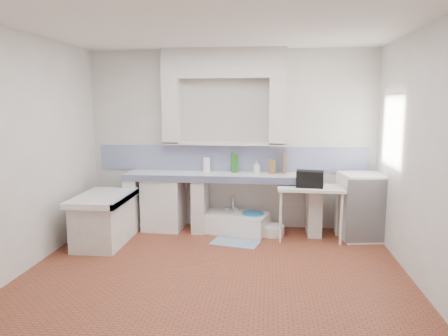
# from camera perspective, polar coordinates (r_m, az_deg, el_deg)

# --- Properties ---
(floor) EXTENTS (4.50, 4.50, 0.00)m
(floor) POSITION_cam_1_polar(r_m,az_deg,el_deg) (5.16, -1.23, -13.90)
(floor) COLOR brown
(floor) RESTS_ON ground
(ceiling) EXTENTS (4.50, 4.50, 0.00)m
(ceiling) POSITION_cam_1_polar(r_m,az_deg,el_deg) (4.83, -1.34, 18.44)
(ceiling) COLOR silver
(ceiling) RESTS_ON ground
(wall_back) EXTENTS (4.50, 0.00, 4.50)m
(wall_back) POSITION_cam_1_polar(r_m,az_deg,el_deg) (6.77, 0.91, 3.80)
(wall_back) COLOR silver
(wall_back) RESTS_ON ground
(wall_front) EXTENTS (4.50, 0.00, 4.50)m
(wall_front) POSITION_cam_1_polar(r_m,az_deg,el_deg) (2.85, -6.48, -3.24)
(wall_front) COLOR silver
(wall_front) RESTS_ON ground
(wall_left) EXTENTS (0.00, 4.50, 4.50)m
(wall_left) POSITION_cam_1_polar(r_m,az_deg,el_deg) (5.55, -24.98, 1.87)
(wall_left) COLOR silver
(wall_left) RESTS_ON ground
(wall_right) EXTENTS (0.00, 4.50, 4.50)m
(wall_right) POSITION_cam_1_polar(r_m,az_deg,el_deg) (5.03, 25.06, 1.22)
(wall_right) COLOR silver
(wall_right) RESTS_ON ground
(alcove_mass) EXTENTS (1.90, 0.25, 0.45)m
(alcove_mass) POSITION_cam_1_polar(r_m,az_deg,el_deg) (6.66, -0.05, 13.84)
(alcove_mass) COLOR silver
(alcove_mass) RESTS_ON ground
(window_frame) EXTENTS (0.35, 0.86, 1.06)m
(window_frame) POSITION_cam_1_polar(r_m,az_deg,el_deg) (6.20, 23.16, 4.48)
(window_frame) COLOR #3B2112
(window_frame) RESTS_ON ground
(lace_valance) EXTENTS (0.01, 0.84, 0.24)m
(lace_valance) POSITION_cam_1_polar(r_m,az_deg,el_deg) (6.15, 22.07, 8.06)
(lace_valance) COLOR white
(lace_valance) RESTS_ON ground
(counter_slab) EXTENTS (3.00, 0.60, 0.08)m
(counter_slab) POSITION_cam_1_polar(r_m,az_deg,el_deg) (6.56, -0.21, -1.13)
(counter_slab) COLOR white
(counter_slab) RESTS_ON ground
(counter_lip) EXTENTS (3.00, 0.04, 0.10)m
(counter_lip) POSITION_cam_1_polar(r_m,az_deg,el_deg) (6.29, -0.50, -1.56)
(counter_lip) COLOR navy
(counter_lip) RESTS_ON ground
(counter_pier_left) EXTENTS (0.20, 0.55, 0.82)m
(counter_pier_left) POSITION_cam_1_polar(r_m,az_deg,el_deg) (6.94, -11.81, -4.55)
(counter_pier_left) COLOR silver
(counter_pier_left) RESTS_ON ground
(counter_pier_mid) EXTENTS (0.20, 0.55, 0.82)m
(counter_pier_mid) POSITION_cam_1_polar(r_m,az_deg,el_deg) (6.70, -3.20, -4.86)
(counter_pier_mid) COLOR silver
(counter_pier_mid) RESTS_ON ground
(counter_pier_right) EXTENTS (0.20, 0.55, 0.82)m
(counter_pier_right) POSITION_cam_1_polar(r_m,az_deg,el_deg) (6.65, 11.92, -5.15)
(counter_pier_right) COLOR silver
(counter_pier_right) RESTS_ON ground
(peninsula_top) EXTENTS (0.70, 1.10, 0.08)m
(peninsula_top) POSITION_cam_1_polar(r_m,az_deg,el_deg) (6.22, -15.90, -3.89)
(peninsula_top) COLOR white
(peninsula_top) RESTS_ON ground
(peninsula_base) EXTENTS (0.60, 1.00, 0.62)m
(peninsula_base) POSITION_cam_1_polar(r_m,az_deg,el_deg) (6.31, -15.76, -6.99)
(peninsula_base) COLOR silver
(peninsula_base) RESTS_ON ground
(peninsula_lip) EXTENTS (0.04, 1.10, 0.10)m
(peninsula_lip) POSITION_cam_1_polar(r_m,az_deg,el_deg) (6.11, -13.02, -4.01)
(peninsula_lip) COLOR navy
(peninsula_lip) RESTS_ON ground
(backsplash) EXTENTS (4.27, 0.03, 0.40)m
(backsplash) POSITION_cam_1_polar(r_m,az_deg,el_deg) (6.79, 0.89, 1.27)
(backsplash) COLOR navy
(backsplash) RESTS_ON ground
(stove) EXTENTS (0.62, 0.60, 0.84)m
(stove) POSITION_cam_1_polar(r_m,az_deg,el_deg) (6.83, -8.01, -4.59)
(stove) COLOR white
(stove) RESTS_ON ground
(sink) EXTENTS (1.21, 0.85, 0.26)m
(sink) POSITION_cam_1_polar(r_m,az_deg,el_deg) (6.68, 1.07, -7.36)
(sink) COLOR white
(sink) RESTS_ON ground
(side_table) EXTENTS (0.95, 0.55, 0.04)m
(side_table) POSITION_cam_1_polar(r_m,az_deg,el_deg) (6.37, 11.38, -5.91)
(side_table) COLOR white
(side_table) RESTS_ON ground
(fridge) EXTENTS (0.71, 0.71, 0.96)m
(fridge) POSITION_cam_1_polar(r_m,az_deg,el_deg) (6.60, 18.02, -4.87)
(fridge) COLOR white
(fridge) RESTS_ON ground
(bucket_red) EXTENTS (0.33, 0.33, 0.28)m
(bucket_red) POSITION_cam_1_polar(r_m,az_deg,el_deg) (6.71, -0.47, -7.20)
(bucket_red) COLOR #AE1F23
(bucket_red) RESTS_ON ground
(bucket_orange) EXTENTS (0.32, 0.32, 0.24)m
(bucket_orange) POSITION_cam_1_polar(r_m,az_deg,el_deg) (6.56, 2.11, -7.80)
(bucket_orange) COLOR orange
(bucket_orange) RESTS_ON ground
(bucket_blue) EXTENTS (0.40, 0.40, 0.31)m
(bucket_blue) POSITION_cam_1_polar(r_m,az_deg,el_deg) (6.62, 3.88, -7.30)
(bucket_blue) COLOR #206EB8
(bucket_blue) RESTS_ON ground
(basin_white) EXTENTS (0.47, 0.47, 0.15)m
(basin_white) POSITION_cam_1_polar(r_m,az_deg,el_deg) (6.56, 6.39, -8.25)
(basin_white) COLOR white
(basin_white) RESTS_ON ground
(water_bottle_a) EXTENTS (0.11, 0.11, 0.33)m
(water_bottle_a) POSITION_cam_1_polar(r_m,az_deg,el_deg) (6.85, 0.36, -6.66)
(water_bottle_a) COLOR silver
(water_bottle_a) RESTS_ON ground
(water_bottle_b) EXTENTS (0.10, 0.10, 0.34)m
(water_bottle_b) POSITION_cam_1_polar(r_m,az_deg,el_deg) (6.84, 1.61, -6.66)
(water_bottle_b) COLOR silver
(water_bottle_b) RESTS_ON ground
(black_bag) EXTENTS (0.40, 0.26, 0.24)m
(black_bag) POSITION_cam_1_polar(r_m,az_deg,el_deg) (6.22, 11.39, -1.44)
(black_bag) COLOR black
(black_bag) RESTS_ON side_table
(green_bottle_a) EXTENTS (0.07, 0.07, 0.31)m
(green_bottle_a) POSITION_cam_1_polar(r_m,az_deg,el_deg) (6.66, 1.24, 0.74)
(green_bottle_a) COLOR #266722
(green_bottle_a) RESTS_ON counter_slab
(green_bottle_b) EXTENTS (0.08, 0.08, 0.28)m
(green_bottle_b) POSITION_cam_1_polar(r_m,az_deg,el_deg) (6.66, 1.66, 0.61)
(green_bottle_b) COLOR #266722
(green_bottle_b) RESTS_ON counter_slab
(knife_block) EXTENTS (0.11, 0.09, 0.21)m
(knife_block) POSITION_cam_1_polar(r_m,az_deg,el_deg) (6.62, 6.51, 0.21)
(knife_block) COLOR olive
(knife_block) RESTS_ON counter_slab
(cutting_board) EXTENTS (0.05, 0.24, 0.33)m
(cutting_board) POSITION_cam_1_polar(r_m,az_deg,el_deg) (6.64, 8.10, 0.68)
(cutting_board) COLOR olive
(cutting_board) RESTS_ON counter_slab
(paper_towel) EXTENTS (0.13, 0.13, 0.23)m
(paper_towel) POSITION_cam_1_polar(r_m,az_deg,el_deg) (6.72, -2.35, 0.43)
(paper_towel) COLOR white
(paper_towel) RESTS_ON counter_slab
(soap_bottle) EXTENTS (0.11, 0.11, 0.19)m
(soap_bottle) POSITION_cam_1_polar(r_m,az_deg,el_deg) (6.65, 4.36, 0.18)
(soap_bottle) COLOR white
(soap_bottle) RESTS_ON counter_slab
(rug) EXTENTS (0.74, 0.53, 0.01)m
(rug) POSITION_cam_1_polar(r_m,az_deg,el_deg) (6.18, 1.52, -9.95)
(rug) COLOR #3C6790
(rug) RESTS_ON ground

